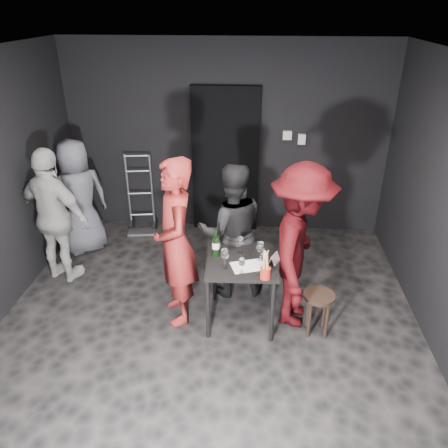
# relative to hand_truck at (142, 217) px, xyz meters

# --- Properties ---
(floor) EXTENTS (4.50, 5.00, 0.02)m
(floor) POSITION_rel_hand_truck_xyz_m (1.23, -2.23, -0.22)
(floor) COLOR black
(floor) RESTS_ON ground
(ceiling) EXTENTS (4.50, 5.00, 0.02)m
(ceiling) POSITION_rel_hand_truck_xyz_m (1.23, -2.23, 2.48)
(ceiling) COLOR silver
(ceiling) RESTS_ON ground
(wall_back) EXTENTS (4.50, 0.04, 2.70)m
(wall_back) POSITION_rel_hand_truck_xyz_m (1.23, 0.27, 1.13)
(wall_back) COLOR black
(wall_back) RESTS_ON ground
(doorway) EXTENTS (0.95, 0.10, 2.10)m
(doorway) POSITION_rel_hand_truck_xyz_m (1.23, 0.21, 0.83)
(doorway) COLOR black
(doorway) RESTS_ON ground
(wallbox_upper) EXTENTS (0.12, 0.06, 0.12)m
(wallbox_upper) POSITION_rel_hand_truck_xyz_m (2.08, 0.22, 1.23)
(wallbox_upper) COLOR #B7B7B2
(wallbox_upper) RESTS_ON wall_back
(wallbox_lower) EXTENTS (0.10, 0.06, 0.14)m
(wallbox_lower) POSITION_rel_hand_truck_xyz_m (2.28, 0.22, 1.18)
(wallbox_lower) COLOR #B7B7B2
(wallbox_lower) RESTS_ON wall_back
(hand_truck) EXTENTS (0.39, 0.34, 1.18)m
(hand_truck) POSITION_rel_hand_truck_xyz_m (0.00, 0.00, 0.00)
(hand_truck) COLOR #B2B2B7
(hand_truck) RESTS_ON floor
(tasting_table) EXTENTS (0.72, 0.72, 0.75)m
(tasting_table) POSITION_rel_hand_truck_xyz_m (1.58, -1.93, 0.44)
(tasting_table) COLOR black
(tasting_table) RESTS_ON floor
(stool) EXTENTS (0.32, 0.32, 0.47)m
(stool) POSITION_rel_hand_truck_xyz_m (2.37, -2.07, 0.15)
(stool) COLOR #301F15
(stool) RESTS_ON floor
(server_red) EXTENTS (0.75, 0.92, 2.16)m
(server_red) POSITION_rel_hand_truck_xyz_m (0.90, -1.92, 0.87)
(server_red) COLOR maroon
(server_red) RESTS_ON floor
(woman_black) EXTENTS (0.88, 0.59, 1.67)m
(woman_black) POSITION_rel_hand_truck_xyz_m (1.43, -1.40, 0.62)
(woman_black) COLOR black
(woman_black) RESTS_ON floor
(man_maroon) EXTENTS (0.83, 1.42, 2.08)m
(man_maroon) POSITION_rel_hand_truck_xyz_m (2.15, -1.87, 0.82)
(man_maroon) COLOR #350509
(man_maroon) RESTS_ON floor
(bystander_cream) EXTENTS (1.20, 0.85, 1.85)m
(bystander_cream) POSITION_rel_hand_truck_xyz_m (-0.65, -1.30, 0.71)
(bystander_cream) COLOR #BCBAB8
(bystander_cream) RESTS_ON floor
(bystander_grey) EXTENTS (0.89, 0.84, 1.63)m
(bystander_grey) POSITION_rel_hand_truck_xyz_m (-0.64, -0.61, 0.60)
(bystander_grey) COLOR #575660
(bystander_grey) RESTS_ON floor
(tasting_mat) EXTENTS (0.38, 0.31, 0.00)m
(tasting_mat) POSITION_rel_hand_truck_xyz_m (1.64, -2.05, 0.54)
(tasting_mat) COLOR white
(tasting_mat) RESTS_ON tasting_table
(wine_glass_a) EXTENTS (0.10, 0.10, 0.22)m
(wine_glass_a) POSITION_rel_hand_truck_xyz_m (1.41, -2.08, 0.64)
(wine_glass_a) COLOR white
(wine_glass_a) RESTS_ON tasting_table
(wine_glass_b) EXTENTS (0.07, 0.07, 0.19)m
(wine_glass_b) POSITION_rel_hand_truck_xyz_m (1.32, -1.85, 0.63)
(wine_glass_b) COLOR white
(wine_glass_b) RESTS_ON tasting_table
(wine_glass_c) EXTENTS (0.09, 0.09, 0.20)m
(wine_glass_c) POSITION_rel_hand_truck_xyz_m (1.55, -1.79, 0.63)
(wine_glass_c) COLOR white
(wine_glass_c) RESTS_ON tasting_table
(wine_glass_d) EXTENTS (0.09, 0.09, 0.18)m
(wine_glass_d) POSITION_rel_hand_truck_xyz_m (1.58, -2.17, 0.62)
(wine_glass_d) COLOR white
(wine_glass_d) RESTS_ON tasting_table
(wine_glass_e) EXTENTS (0.10, 0.10, 0.21)m
(wine_glass_e) POSITION_rel_hand_truck_xyz_m (1.80, -2.09, 0.64)
(wine_glass_e) COLOR white
(wine_glass_e) RESTS_ON tasting_table
(wine_glass_f) EXTENTS (0.09, 0.09, 0.22)m
(wine_glass_f) POSITION_rel_hand_truck_xyz_m (1.76, -1.92, 0.65)
(wine_glass_f) COLOR white
(wine_glass_f) RESTS_ON tasting_table
(wine_bottle) EXTENTS (0.07, 0.07, 0.31)m
(wine_bottle) POSITION_rel_hand_truck_xyz_m (1.30, -1.87, 0.65)
(wine_bottle) COLOR black
(wine_bottle) RESTS_ON tasting_table
(breadstick_cup) EXTENTS (0.10, 0.10, 0.31)m
(breadstick_cup) POSITION_rel_hand_truck_xyz_m (1.81, -2.24, 0.67)
(breadstick_cup) COLOR #AF2419
(breadstick_cup) RESTS_ON tasting_table
(reserved_card) EXTENTS (0.14, 0.16, 0.11)m
(reserved_card) POSITION_rel_hand_truck_xyz_m (1.88, -1.97, 0.59)
(reserved_card) COLOR white
(reserved_card) RESTS_ON tasting_table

